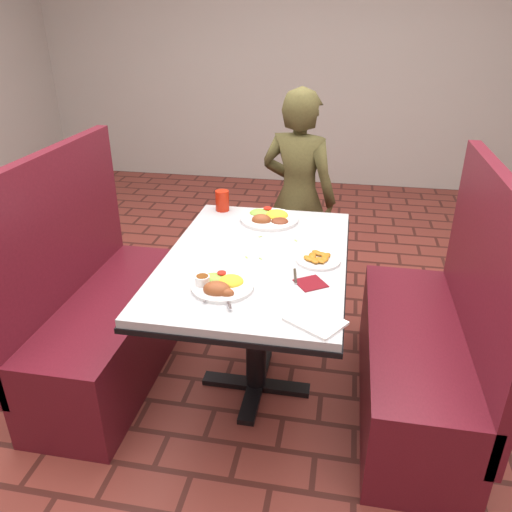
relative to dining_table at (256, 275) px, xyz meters
name	(u,v)px	position (x,y,z in m)	size (l,w,h in m)	color
dining_table	(256,275)	(0.00, 0.00, 0.00)	(0.81, 1.21, 0.75)	#BABDBF
booth_bench_left	(103,317)	(-0.80, 0.00, -0.32)	(0.47, 1.20, 1.17)	maroon
booth_bench_right	(427,352)	(0.80, 0.00, -0.32)	(0.47, 1.20, 1.17)	maroon
diner_person	(298,198)	(0.08, 1.01, 0.02)	(0.49, 0.32, 1.36)	brown
near_dinner_plate	(221,282)	(-0.08, -0.31, 0.12)	(0.25, 0.25, 0.08)	white
far_dinner_plate	(270,216)	(-0.01, 0.43, 0.12)	(0.30, 0.30, 0.08)	white
plantain_plate	(318,259)	(0.28, 0.00, 0.11)	(0.19, 0.19, 0.03)	white
maroon_napkin	(311,283)	(0.26, -0.21, 0.10)	(0.11, 0.11, 0.00)	maroon
spoon_utensil	(295,276)	(0.20, -0.17, 0.10)	(0.01, 0.13, 0.00)	silver
red_tumbler	(222,201)	(-0.29, 0.53, 0.15)	(0.07, 0.07, 0.11)	#B71E0C
paper_napkin	(315,321)	(0.30, -0.48, 0.10)	(0.19, 0.14, 0.01)	white
knife_utensil	(226,297)	(-0.04, -0.39, 0.11)	(0.01, 0.19, 0.00)	silver
fork_utensil	(211,294)	(-0.11, -0.37, 0.11)	(0.01, 0.14, 0.00)	silver
lettuce_shreds	(267,251)	(0.04, 0.06, 0.10)	(0.28, 0.32, 0.00)	#89AC44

